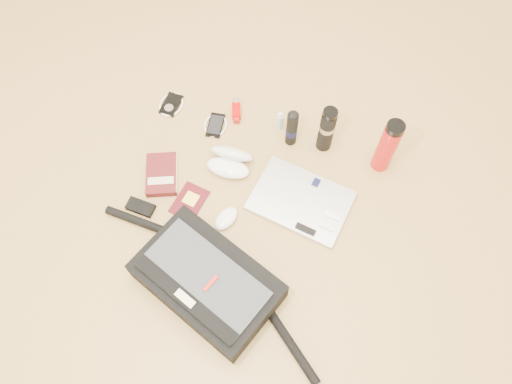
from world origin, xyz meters
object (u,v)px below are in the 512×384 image
thermos_black (327,129)px  messenger_bag (207,281)px  thermos_red (387,146)px  book (162,174)px  laptop (301,201)px

thermos_black → messenger_bag: bearing=-108.9°
messenger_bag → thermos_red: bearing=76.0°
book → thermos_black: thermos_black is taller
messenger_bag → laptop: bearing=82.7°
book → thermos_red: size_ratio=0.77×
messenger_bag → thermos_red: thermos_red is taller
book → laptop: bearing=-15.8°
thermos_black → thermos_red: 0.23m
thermos_black → laptop: bearing=-93.1°
book → thermos_red: bearing=-0.1°
laptop → book: bearing=-165.1°
messenger_bag → thermos_black: bearing=91.9°
messenger_bag → book: bearing=153.4°
book → thermos_black: bearing=8.8°
thermos_red → laptop: bearing=-133.7°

